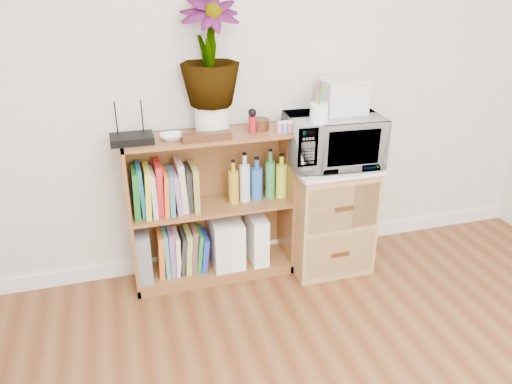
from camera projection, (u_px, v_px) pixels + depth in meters
name	position (u px, v px, depth m)	size (l,w,h in m)	color
skirting_board	(259.00, 248.00, 3.46)	(4.00, 0.02, 0.10)	white
bookshelf	(211.00, 208.00, 3.07)	(1.00, 0.30, 0.95)	brown
wicker_unit	(327.00, 216.00, 3.25)	(0.50, 0.45, 0.70)	#9E7542
microwave	(333.00, 140.00, 3.02)	(0.55, 0.37, 0.31)	white
pen_cup	(319.00, 113.00, 2.80)	(0.10, 0.10, 0.11)	white
small_appliance	(343.00, 96.00, 2.98)	(0.26, 0.21, 0.20)	silver
router	(132.00, 139.00, 2.74)	(0.23, 0.16, 0.04)	black
white_bowl	(172.00, 137.00, 2.79)	(0.13, 0.13, 0.03)	white
plant_pot	(212.00, 119.00, 2.86)	(0.19, 0.19, 0.17)	white
potted_plant	(209.00, 52.00, 2.71)	(0.33, 0.33, 0.59)	#2D6F2C
trinket_box	(207.00, 137.00, 2.77)	(0.27, 0.07, 0.04)	#3D1E10
kokeshi_doll	(252.00, 125.00, 2.88)	(0.04, 0.04, 0.10)	maroon
wooden_bowl	(260.00, 124.00, 2.95)	(0.11, 0.11, 0.06)	#331A0E
paint_jars	(285.00, 128.00, 2.90)	(0.11, 0.04, 0.05)	#D27487
file_box	(142.00, 253.00, 3.06)	(0.10, 0.26, 0.32)	slate
magazine_holder_left	(219.00, 242.00, 3.18)	(0.10, 0.26, 0.32)	silver
magazine_holder_mid	(234.00, 241.00, 3.20)	(0.10, 0.25, 0.31)	white
magazine_holder_right	(256.00, 237.00, 3.24)	(0.10, 0.26, 0.32)	white
cookbooks	(165.00, 189.00, 2.93)	(0.38, 0.20, 0.31)	#1A6123
liquor_bottles	(264.00, 177.00, 3.09)	(0.46, 0.07, 0.31)	gold
lower_books	(181.00, 250.00, 3.13)	(0.32, 0.19, 0.30)	orange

